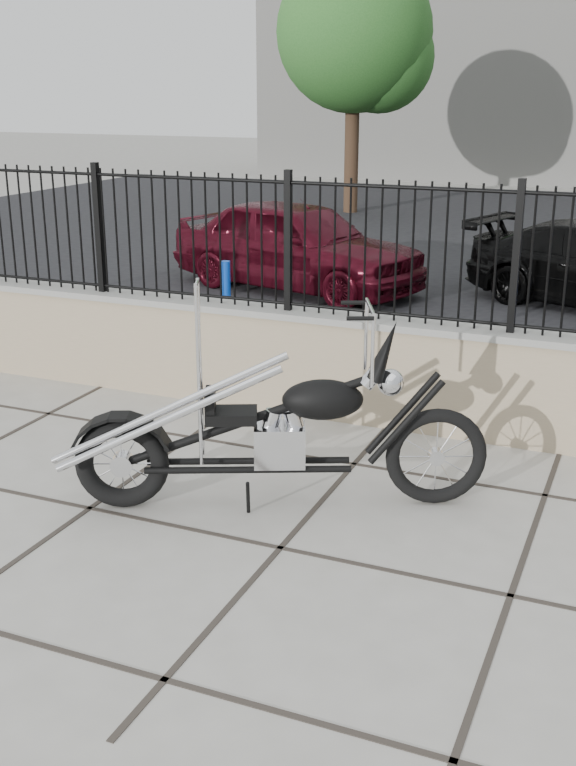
# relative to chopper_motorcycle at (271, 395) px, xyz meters

# --- Properties ---
(ground_plane) EXTENTS (90.00, 90.00, 0.00)m
(ground_plane) POSITION_rel_chopper_motorcycle_xyz_m (0.31, -0.57, -0.84)
(ground_plane) COLOR #99968E
(ground_plane) RESTS_ON ground
(parking_lot) EXTENTS (30.00, 30.00, 0.00)m
(parking_lot) POSITION_rel_chopper_motorcycle_xyz_m (0.31, 11.93, -0.84)
(parking_lot) COLOR black
(parking_lot) RESTS_ON ground
(retaining_wall) EXTENTS (14.00, 0.36, 0.96)m
(retaining_wall) POSITION_rel_chopper_motorcycle_xyz_m (0.31, 1.93, -0.36)
(retaining_wall) COLOR gray
(retaining_wall) RESTS_ON ground_plane
(iron_fence) EXTENTS (14.00, 0.08, 1.20)m
(iron_fence) POSITION_rel_chopper_motorcycle_xyz_m (0.31, 1.93, 0.72)
(iron_fence) COLOR black
(iron_fence) RESTS_ON retaining_wall
(chopper_motorcycle) EXTENTS (2.77, 1.61, 1.69)m
(chopper_motorcycle) POSITION_rel_chopper_motorcycle_xyz_m (0.00, 0.00, 0.00)
(chopper_motorcycle) COLOR black
(chopper_motorcycle) RESTS_ON ground_plane
(car_red) EXTENTS (4.23, 2.55, 1.35)m
(car_red) POSITION_rel_chopper_motorcycle_xyz_m (-2.61, 6.83, -0.17)
(car_red) COLOR #430915
(car_red) RESTS_ON parking_lot
(bollard_a) EXTENTS (0.12, 0.12, 0.89)m
(bollard_a) POSITION_rel_chopper_motorcycle_xyz_m (-2.47, 4.21, -0.40)
(bollard_a) COLOR blue
(bollard_a) RESTS_ON ground_plane
(tree_left) EXTENTS (3.58, 3.58, 6.05)m
(tree_left) POSITION_rel_chopper_motorcycle_xyz_m (-4.74, 15.39, 3.39)
(tree_left) COLOR #382619
(tree_left) RESTS_ON ground_plane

